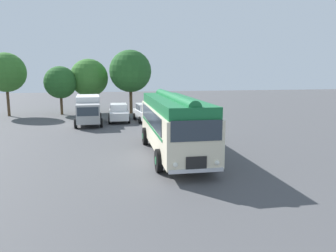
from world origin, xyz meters
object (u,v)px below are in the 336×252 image
(car_mid_left, at_px, (146,112))
(car_near_left, at_px, (119,113))
(car_mid_right, at_px, (177,112))
(box_van, at_px, (88,109))
(vintage_bus, at_px, (173,122))

(car_mid_left, bearing_deg, car_near_left, 174.05)
(car_near_left, distance_m, car_mid_right, 5.57)
(car_mid_right, height_order, box_van, box_van)
(vintage_bus, bearing_deg, box_van, 112.70)
(vintage_bus, height_order, box_van, vintage_bus)
(car_mid_right, bearing_deg, box_van, -179.02)
(car_mid_left, xyz_separation_m, car_mid_right, (2.95, -0.55, 0.00))
(car_near_left, distance_m, car_mid_left, 2.57)
(car_mid_right, bearing_deg, car_near_left, 171.62)
(vintage_bus, relative_size, car_near_left, 2.40)
(vintage_bus, relative_size, car_mid_left, 2.35)
(vintage_bus, distance_m, box_van, 13.31)
(box_van, bearing_deg, vintage_bus, -67.30)
(car_near_left, height_order, box_van, box_van)
(car_mid_left, bearing_deg, vintage_bus, -90.79)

